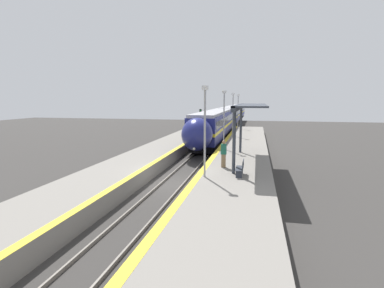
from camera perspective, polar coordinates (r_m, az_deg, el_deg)
The scene contains 14 objects.
ground_plane at distance 19.37m, azimuth -3.76°, elevation -7.75°, with size 120.00×120.00×0.00m, color #383533.
rail_left at distance 19.55m, azimuth -5.81°, elevation -7.39°, with size 0.08×90.00×0.15m, color slate.
rail_right at distance 19.17m, azimuth -1.67°, elevation -7.67°, with size 0.08×90.00×0.15m, color slate.
train at distance 59.18m, azimuth 7.22°, elevation 5.40°, with size 2.89×69.31×3.97m.
platform_right at distance 18.57m, azimuth 8.11°, elevation -6.97°, with size 4.48×64.00×0.98m.
platform_left at distance 20.53m, azimuth -13.72°, elevation -5.64°, with size 3.92×64.00×0.98m.
platform_bench at distance 17.82m, azimuth 9.30°, elevation -4.51°, with size 0.44×1.46×0.89m.
person_waiting at distance 19.76m, azimuth 6.04°, elevation -1.77°, with size 0.36×0.23×1.79m.
railway_signal at distance 41.68m, azimuth 1.62°, elevation 4.51°, with size 0.28×0.28×4.07m.
lamppost_near at distance 16.96m, azimuth 2.46°, elevation 3.56°, with size 0.36×0.20×5.20m.
lamppost_mid at distance 26.83m, azimuth 6.10°, elevation 5.35°, with size 0.36×0.20×5.20m.
lamppost_far at distance 36.76m, azimuth 7.78°, elevation 6.16°, with size 0.36×0.20×5.20m.
lamppost_farthest at distance 46.72m, azimuth 8.75°, elevation 6.63°, with size 0.36×0.20×5.20m.
station_canopy at distance 21.56m, azimuth 10.39°, elevation 6.67°, with size 2.02×10.46×4.10m.
Camera 1 is at (5.15, -17.87, 5.42)m, focal length 28.00 mm.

